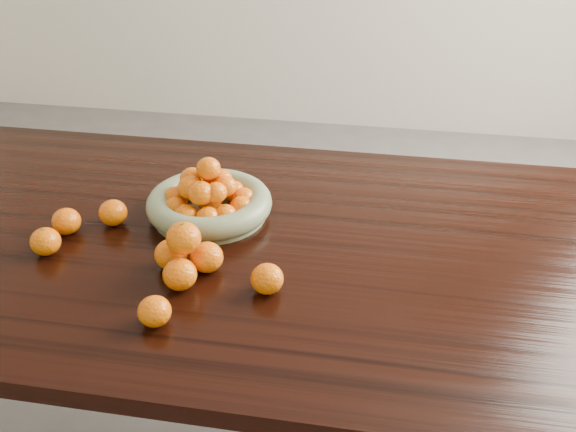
% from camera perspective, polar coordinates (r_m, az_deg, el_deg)
% --- Properties ---
extents(dining_table, '(2.00, 1.00, 0.75)m').
position_cam_1_polar(dining_table, '(1.49, -1.64, -5.08)').
color(dining_table, black).
rests_on(dining_table, ground).
extents(fruit_bowl, '(0.30, 0.30, 0.15)m').
position_cam_1_polar(fruit_bowl, '(1.52, -7.05, 1.33)').
color(fruit_bowl, gray).
rests_on(fruit_bowl, dining_table).
extents(orange_pyramid, '(0.15, 0.14, 0.12)m').
position_cam_1_polar(orange_pyramid, '(1.32, -9.11, -3.50)').
color(orange_pyramid, orange).
rests_on(orange_pyramid, dining_table).
extents(loose_orange_0, '(0.07, 0.07, 0.06)m').
position_cam_1_polar(loose_orange_0, '(1.47, -20.75, -2.14)').
color(loose_orange_0, orange).
rests_on(loose_orange_0, dining_table).
extents(loose_orange_1, '(0.06, 0.06, 0.06)m').
position_cam_1_polar(loose_orange_1, '(1.21, -11.78, -8.30)').
color(loose_orange_1, orange).
rests_on(loose_orange_1, dining_table).
extents(loose_orange_2, '(0.07, 0.07, 0.06)m').
position_cam_1_polar(loose_orange_2, '(1.27, -1.86, -5.60)').
color(loose_orange_2, orange).
rests_on(loose_orange_2, dining_table).
extents(loose_orange_3, '(0.06, 0.06, 0.06)m').
position_cam_1_polar(loose_orange_3, '(1.53, -19.10, -0.45)').
color(loose_orange_3, orange).
rests_on(loose_orange_3, dining_table).
extents(loose_orange_4, '(0.07, 0.07, 0.06)m').
position_cam_1_polar(loose_orange_4, '(1.53, -15.29, 0.28)').
color(loose_orange_4, orange).
rests_on(loose_orange_4, dining_table).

